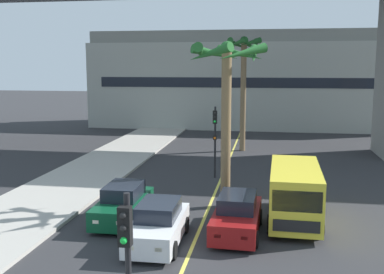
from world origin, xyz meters
TOP-DOWN VIEW (x-y plane):
  - sidewalk_left at (-8.00, 16.00)m, footprint 4.80×80.00m
  - lane_stripe_center at (0.00, 24.00)m, footprint 0.14×56.00m
  - pier_building_backdrop at (0.00, 48.10)m, footprint 32.24×8.04m
  - car_queue_front at (-1.30, 14.22)m, footprint 1.88×4.12m
  - car_queue_second at (1.51, 15.71)m, footprint 1.95×4.16m
  - car_queue_third at (-3.37, 16.45)m, footprint 1.89×4.13m
  - delivery_van at (3.80, 17.44)m, footprint 2.26×5.30m
  - traffic_light_median_near at (0.03, 6.29)m, footprint 0.24×0.37m
  - traffic_light_median_far at (-0.39, 24.53)m, footprint 0.24×0.37m
  - palm_tree_near_median at (0.71, 33.59)m, footprint 2.74×2.83m
  - palm_tree_mid_median at (0.72, 19.13)m, footprint 3.63×3.71m

SIDE VIEW (x-z plane):
  - lane_stripe_center at x=0.00m, z-range 0.00..0.01m
  - sidewalk_left at x=-8.00m, z-range 0.00..0.15m
  - car_queue_front at x=-1.30m, z-range -0.06..1.50m
  - car_queue_second at x=1.51m, z-range -0.06..1.50m
  - car_queue_third at x=-3.37m, z-range -0.06..1.50m
  - delivery_van at x=3.80m, z-range 0.11..2.47m
  - traffic_light_median_near at x=0.03m, z-range 0.61..4.81m
  - traffic_light_median_far at x=-0.39m, z-range 0.61..4.81m
  - pier_building_backdrop at x=0.00m, z-range -0.06..9.96m
  - palm_tree_mid_median at x=0.72m, z-range 2.11..9.73m
  - palm_tree_near_median at x=0.71m, z-range 2.19..10.89m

